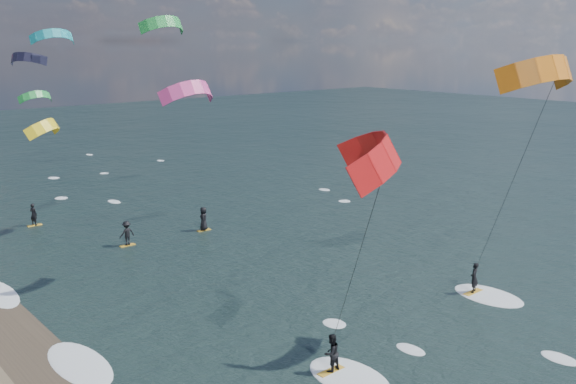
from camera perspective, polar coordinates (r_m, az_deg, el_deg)
kitesurfer_near_a at (r=31.05m, az=21.65°, el=5.85°), size 7.77×8.35×14.12m
kitesurfer_near_b at (r=21.82m, az=7.46°, el=-3.73°), size 6.96×9.27×12.25m
far_kitesurfers at (r=48.63m, az=-13.35°, el=-2.83°), size 10.57×10.56×1.85m
bg_kite_field at (r=68.73m, az=-22.39°, el=10.08°), size 11.88×71.17×8.41m
shoreline_surf at (r=30.95m, az=-18.04°, el=-14.55°), size 2.40×79.40×0.11m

